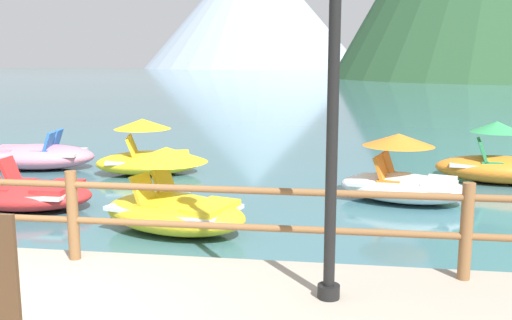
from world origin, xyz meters
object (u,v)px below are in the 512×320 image
at_px(pedal_boat_5, 403,179).
at_px(pedal_boat_4, 148,156).
at_px(pedal_boat_7, 501,164).
at_px(pedal_boat_2, 23,194).
at_px(pedal_boat_0, 174,204).
at_px(pedal_boat_3, 37,156).
at_px(lamp_post, 335,13).

bearing_deg(pedal_boat_5, pedal_boat_4, 161.98).
bearing_deg(pedal_boat_7, pedal_boat_5, -139.12).
bearing_deg(pedal_boat_7, pedal_boat_2, -159.04).
relative_size(pedal_boat_0, pedal_boat_7, 0.94).
height_order(pedal_boat_3, pedal_boat_4, pedal_boat_4).
bearing_deg(pedal_boat_5, pedal_boat_2, -167.45).
xyz_separation_m(pedal_boat_4, pedal_boat_5, (5.25, -1.71, -0.00)).
xyz_separation_m(pedal_boat_2, pedal_boat_5, (6.40, 1.42, 0.16)).
xyz_separation_m(pedal_boat_3, pedal_boat_5, (7.96, -1.91, 0.11)).
distance_m(pedal_boat_0, pedal_boat_5, 4.21).
height_order(pedal_boat_3, pedal_boat_5, pedal_boat_5).
height_order(lamp_post, pedal_boat_2, lamp_post).
bearing_deg(lamp_post, pedal_boat_5, 77.38).
relative_size(lamp_post, pedal_boat_7, 1.52).
height_order(pedal_boat_0, pedal_boat_2, pedal_boat_0).
xyz_separation_m(pedal_boat_2, pedal_boat_4, (1.15, 3.13, 0.16)).
bearing_deg(lamp_post, pedal_boat_3, 132.98).
bearing_deg(pedal_boat_5, pedal_boat_7, 40.88).
distance_m(pedal_boat_0, pedal_boat_4, 4.43).
relative_size(lamp_post, pedal_boat_3, 1.50).
bearing_deg(pedal_boat_2, pedal_boat_5, 12.55).
distance_m(lamp_post, pedal_boat_7, 8.30).
distance_m(pedal_boat_0, pedal_boat_3, 6.18).
bearing_deg(pedal_boat_3, lamp_post, -47.02).
relative_size(lamp_post, pedal_boat_0, 1.61).
xyz_separation_m(pedal_boat_0, pedal_boat_2, (-2.90, 0.93, -0.17)).
distance_m(pedal_boat_2, pedal_boat_4, 3.34).
height_order(pedal_boat_2, pedal_boat_5, pedal_boat_5).
relative_size(pedal_boat_2, pedal_boat_4, 0.95).
relative_size(pedal_boat_0, pedal_boat_2, 1.05).
relative_size(pedal_boat_3, pedal_boat_4, 1.07).
bearing_deg(pedal_boat_4, pedal_boat_0, -66.64).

